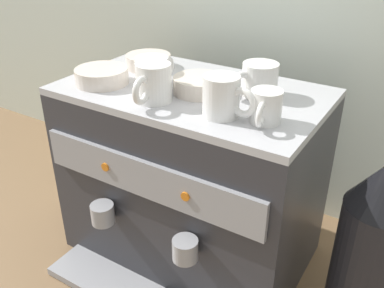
{
  "coord_description": "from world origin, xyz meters",
  "views": [
    {
      "loc": [
        0.49,
        -0.79,
        0.84
      ],
      "look_at": [
        0.0,
        0.0,
        0.33
      ],
      "focal_mm": 40.08,
      "sensor_mm": 36.0,
      "label": 1
    }
  ],
  "objects_px": {
    "espresso_machine": "(191,176)",
    "milk_pitcher": "(84,181)",
    "ceramic_bowl_0": "(148,61)",
    "ceramic_bowl_1": "(199,85)",
    "ceramic_cup_2": "(153,83)",
    "coffee_grinder": "(371,252)",
    "ceramic_cup_1": "(223,97)",
    "ceramic_cup_0": "(153,72)",
    "ceramic_bowl_2": "(102,76)",
    "ceramic_cup_4": "(258,80)",
    "ceramic_cup_3": "(266,107)"
  },
  "relations": [
    {
      "from": "coffee_grinder",
      "to": "milk_pitcher",
      "type": "xyz_separation_m",
      "value": [
        -0.86,
        0.03,
        -0.14
      ]
    },
    {
      "from": "espresso_machine",
      "to": "ceramic_bowl_0",
      "type": "bearing_deg",
      "value": 157.43
    },
    {
      "from": "ceramic_cup_0",
      "to": "milk_pitcher",
      "type": "height_order",
      "value": "ceramic_cup_0"
    },
    {
      "from": "ceramic_cup_0",
      "to": "ceramic_cup_1",
      "type": "height_order",
      "value": "ceramic_cup_1"
    },
    {
      "from": "espresso_machine",
      "to": "ceramic_bowl_1",
      "type": "relative_size",
      "value": 5.19
    },
    {
      "from": "ceramic_bowl_1",
      "to": "coffee_grinder",
      "type": "bearing_deg",
      "value": -3.0
    },
    {
      "from": "ceramic_cup_3",
      "to": "ceramic_cup_0",
      "type": "bearing_deg",
      "value": 171.08
    },
    {
      "from": "espresso_machine",
      "to": "milk_pitcher",
      "type": "distance_m",
      "value": 0.44
    },
    {
      "from": "ceramic_cup_2",
      "to": "coffee_grinder",
      "type": "height_order",
      "value": "ceramic_cup_2"
    },
    {
      "from": "ceramic_cup_0",
      "to": "ceramic_bowl_1",
      "type": "xyz_separation_m",
      "value": [
        0.11,
        0.02,
        -0.02
      ]
    },
    {
      "from": "ceramic_cup_3",
      "to": "ceramic_bowl_2",
      "type": "bearing_deg",
      "value": -179.63
    },
    {
      "from": "ceramic_bowl_2",
      "to": "ceramic_cup_4",
      "type": "bearing_deg",
      "value": 19.8
    },
    {
      "from": "ceramic_cup_0",
      "to": "ceramic_cup_3",
      "type": "height_order",
      "value": "ceramic_cup_0"
    },
    {
      "from": "coffee_grinder",
      "to": "ceramic_cup_0",
      "type": "bearing_deg",
      "value": 179.9
    },
    {
      "from": "ceramic_bowl_0",
      "to": "ceramic_bowl_1",
      "type": "relative_size",
      "value": 0.99
    },
    {
      "from": "ceramic_bowl_1",
      "to": "coffee_grinder",
      "type": "relative_size",
      "value": 0.27
    },
    {
      "from": "ceramic_bowl_2",
      "to": "ceramic_bowl_1",
      "type": "bearing_deg",
      "value": 17.43
    },
    {
      "from": "ceramic_cup_2",
      "to": "ceramic_bowl_2",
      "type": "relative_size",
      "value": 0.96
    },
    {
      "from": "espresso_machine",
      "to": "ceramic_cup_1",
      "type": "xyz_separation_m",
      "value": [
        0.13,
        -0.09,
        0.28
      ]
    },
    {
      "from": "espresso_machine",
      "to": "milk_pitcher",
      "type": "relative_size",
      "value": 3.9
    },
    {
      "from": "espresso_machine",
      "to": "ceramic_cup_0",
      "type": "height_order",
      "value": "ceramic_cup_0"
    },
    {
      "from": "milk_pitcher",
      "to": "ceramic_bowl_2",
      "type": "bearing_deg",
      "value": -21.92
    },
    {
      "from": "milk_pitcher",
      "to": "coffee_grinder",
      "type": "bearing_deg",
      "value": -2.3
    },
    {
      "from": "ceramic_bowl_1",
      "to": "coffee_grinder",
      "type": "height_order",
      "value": "ceramic_bowl_1"
    },
    {
      "from": "espresso_machine",
      "to": "ceramic_cup_0",
      "type": "xyz_separation_m",
      "value": [
        -0.08,
        -0.03,
        0.28
      ]
    },
    {
      "from": "ceramic_cup_1",
      "to": "ceramic_bowl_2",
      "type": "xyz_separation_m",
      "value": [
        -0.33,
        0.01,
        -0.02
      ]
    },
    {
      "from": "ceramic_cup_0",
      "to": "ceramic_bowl_1",
      "type": "height_order",
      "value": "ceramic_cup_0"
    },
    {
      "from": "ceramic_cup_2",
      "to": "ceramic_bowl_0",
      "type": "relative_size",
      "value": 1.03
    },
    {
      "from": "ceramic_cup_1",
      "to": "ceramic_bowl_0",
      "type": "xyz_separation_m",
      "value": [
        -0.31,
        0.17,
        -0.03
      ]
    },
    {
      "from": "ceramic_cup_0",
      "to": "coffee_grinder",
      "type": "bearing_deg",
      "value": -0.1
    },
    {
      "from": "ceramic_cup_4",
      "to": "ceramic_bowl_2",
      "type": "bearing_deg",
      "value": -160.2
    },
    {
      "from": "ceramic_cup_1",
      "to": "ceramic_bowl_0",
      "type": "height_order",
      "value": "ceramic_cup_1"
    },
    {
      "from": "ceramic_cup_1",
      "to": "coffee_grinder",
      "type": "xyz_separation_m",
      "value": [
        0.32,
        0.06,
        -0.3
      ]
    },
    {
      "from": "ceramic_cup_1",
      "to": "ceramic_cup_3",
      "type": "relative_size",
      "value": 1.22
    },
    {
      "from": "ceramic_cup_0",
      "to": "ceramic_bowl_2",
      "type": "bearing_deg",
      "value": -156.68
    },
    {
      "from": "espresso_machine",
      "to": "ceramic_cup_0",
      "type": "bearing_deg",
      "value": -160.93
    },
    {
      "from": "ceramic_cup_4",
      "to": "coffee_grinder",
      "type": "distance_m",
      "value": 0.43
    },
    {
      "from": "espresso_machine",
      "to": "ceramic_cup_3",
      "type": "relative_size",
      "value": 6.35
    },
    {
      "from": "coffee_grinder",
      "to": "ceramic_cup_4",
      "type": "bearing_deg",
      "value": 166.17
    },
    {
      "from": "espresso_machine",
      "to": "coffee_grinder",
      "type": "relative_size",
      "value": 1.38
    },
    {
      "from": "espresso_machine",
      "to": "ceramic_cup_3",
      "type": "bearing_deg",
      "value": -19.5
    },
    {
      "from": "ceramic_cup_1",
      "to": "milk_pitcher",
      "type": "xyz_separation_m",
      "value": [
        -0.54,
        0.1,
        -0.44
      ]
    },
    {
      "from": "espresso_machine",
      "to": "ceramic_cup_0",
      "type": "relative_size",
      "value": 5.23
    },
    {
      "from": "ceramic_cup_2",
      "to": "coffee_grinder",
      "type": "xyz_separation_m",
      "value": [
        0.48,
        0.08,
        -0.3
      ]
    },
    {
      "from": "espresso_machine",
      "to": "ceramic_cup_2",
      "type": "xyz_separation_m",
      "value": [
        -0.03,
        -0.11,
        0.28
      ]
    },
    {
      "from": "ceramic_cup_3",
      "to": "coffee_grinder",
      "type": "relative_size",
      "value": 0.22
    },
    {
      "from": "ceramic_cup_4",
      "to": "ceramic_cup_2",
      "type": "bearing_deg",
      "value": -139.35
    },
    {
      "from": "ceramic_cup_0",
      "to": "coffee_grinder",
      "type": "xyz_separation_m",
      "value": [
        0.54,
        -0.0,
        -0.29
      ]
    },
    {
      "from": "ceramic_cup_1",
      "to": "coffee_grinder",
      "type": "distance_m",
      "value": 0.44
    },
    {
      "from": "coffee_grinder",
      "to": "ceramic_cup_3",
      "type": "bearing_deg",
      "value": -169.0
    }
  ]
}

